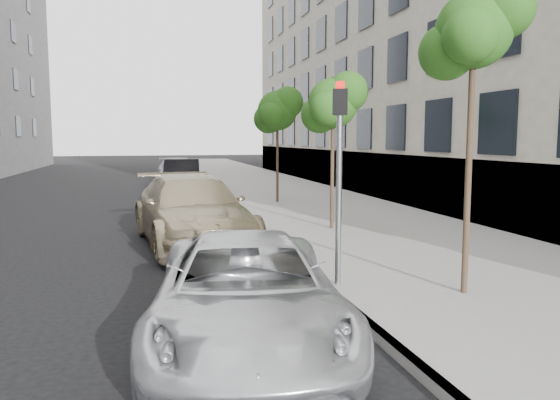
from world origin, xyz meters
name	(u,v)px	position (x,y,z in m)	size (l,w,h in m)	color
ground	(296,355)	(0.00, 0.00, 0.00)	(160.00, 160.00, 0.00)	black
sidewalk	(258,183)	(4.30, 24.00, 0.07)	(6.40, 72.00, 0.14)	gray
curb	(202,184)	(1.18, 24.00, 0.07)	(0.15, 72.00, 0.14)	#9E9B93
tree_near	(475,31)	(3.23, 1.50, 4.22)	(1.56, 1.36, 4.86)	#38281C
tree_mid	(334,103)	(3.23, 8.00, 3.54)	(1.69, 1.49, 4.23)	#38281C
tree_far	(278,111)	(3.23, 14.50, 3.66)	(1.83, 1.63, 4.42)	#38281C
signal_pole	(339,160)	(1.40, 2.44, 2.24)	(0.28, 0.24, 3.38)	#939699
minivan	(247,293)	(-0.52, 0.42, 0.68)	(2.27, 4.92, 1.37)	silver
suv	(192,211)	(-0.66, 7.24, 0.84)	(2.36, 5.80, 1.68)	tan
sedan_blue	(176,190)	(-0.69, 14.27, 0.71)	(1.68, 4.18, 1.42)	black
sedan_black	(182,176)	(-0.10, 20.76, 0.79)	(1.68, 4.81, 1.59)	black
sedan_rear	(176,170)	(-0.10, 26.28, 0.73)	(2.04, 5.02, 1.46)	#A6AAAE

